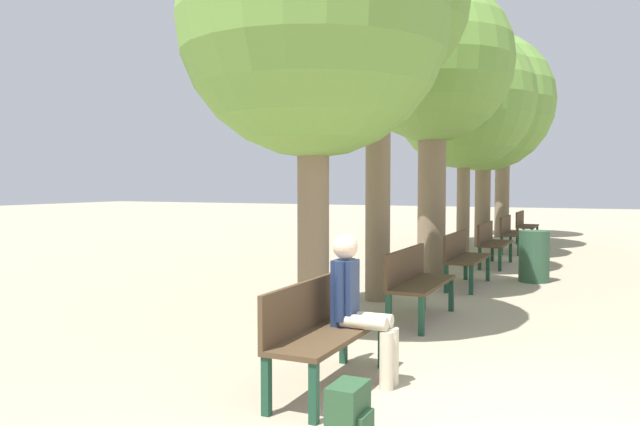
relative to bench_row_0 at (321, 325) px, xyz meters
name	(u,v)px	position (x,y,z in m)	size (l,w,h in m)	color
bench_row_0	(321,325)	(0.00, 0.00, 0.00)	(0.46, 1.52, 0.87)	#4C3823
bench_row_1	(415,278)	(0.00, 2.73, 0.00)	(0.46, 1.52, 0.87)	#4C3823
bench_row_2	(463,254)	(0.00, 5.47, 0.00)	(0.46, 1.52, 0.87)	#4C3823
bench_row_3	(492,240)	(0.00, 8.20, 0.00)	(0.46, 1.52, 0.87)	#4C3823
bench_row_4	(511,231)	(0.00, 10.94, 0.00)	(0.46, 1.52, 0.87)	#4C3823
bench_row_5	(524,224)	(0.00, 13.67, 0.00)	(0.46, 1.52, 0.87)	#4C3823
tree_row_0	(313,24)	(-0.86, 1.66, 2.87)	(2.96, 2.96, 4.90)	#7A664C
tree_row_1	(379,6)	(-0.86, 3.79, 3.60)	(2.52, 2.52, 5.44)	#7A664C
tree_row_2	(433,65)	(-0.86, 6.76, 3.29)	(2.94, 2.94, 5.35)	#7A664C
tree_row_3	(464,99)	(-0.86, 9.55, 3.02)	(3.14, 3.14, 5.12)	#7A664C
tree_row_4	(484,103)	(-0.86, 11.95, 3.21)	(3.57, 3.57, 5.53)	#7A664C
tree_row_5	(503,104)	(-0.86, 15.25, 3.57)	(3.07, 3.07, 5.67)	#7A664C
person_seated	(358,303)	(0.22, 0.24, 0.15)	(0.55, 0.31, 1.24)	beige
backpack	(349,415)	(0.63, -0.95, -0.32)	(0.24, 0.31, 0.40)	#284C2D
trash_bin	(534,256)	(0.99, 6.43, -0.08)	(0.50, 0.50, 0.86)	#2D5138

